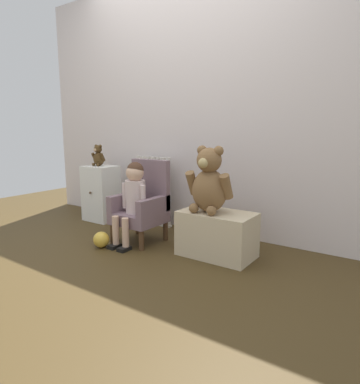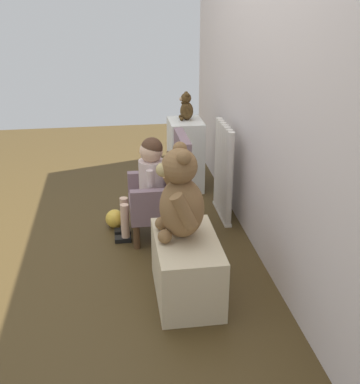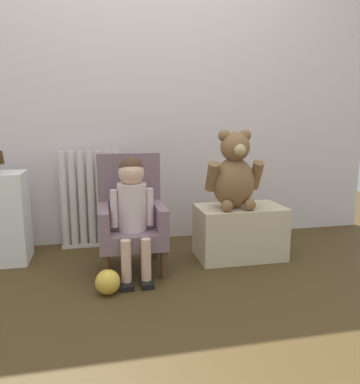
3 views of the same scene
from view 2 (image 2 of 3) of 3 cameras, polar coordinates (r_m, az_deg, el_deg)
ground_plane at (r=3.26m, az=-10.44°, el=-6.38°), size 6.00×6.00×0.00m
back_wall at (r=3.01m, az=9.72°, el=15.45°), size 3.80×0.05×2.40m
radiator at (r=3.52m, az=5.16°, el=2.41°), size 0.43×0.05×0.70m
small_dresser at (r=4.03m, az=0.65°, el=4.42°), size 0.34×0.30×0.59m
child_armchair at (r=3.23m, az=-1.72°, el=0.01°), size 0.39×0.39×0.71m
child_figure at (r=3.17m, az=-3.79°, el=2.11°), size 0.25×0.35×0.70m
low_bench at (r=2.66m, az=0.80°, el=-8.96°), size 0.57×0.34×0.35m
large_teddy_bear at (r=2.52m, az=0.05°, el=-0.65°), size 0.37×0.26×0.50m
small_teddy_bear at (r=3.94m, az=0.75°, el=9.96°), size 0.16×0.11×0.22m
toy_ball at (r=3.46m, az=-7.73°, el=-3.15°), size 0.13×0.13×0.13m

